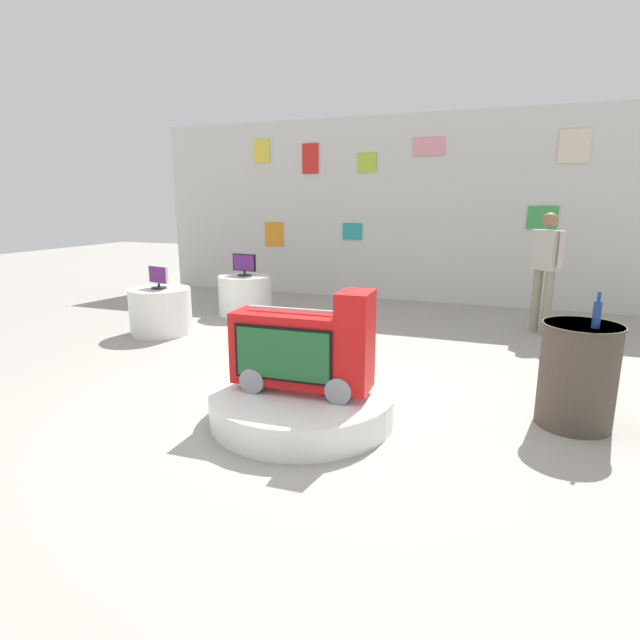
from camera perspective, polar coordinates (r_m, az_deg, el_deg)
ground_plane at (r=4.49m, az=-2.54°, el=-10.16°), size 30.00×30.00×0.00m
back_wall_display at (r=9.39m, az=10.68°, el=12.05°), size 10.11×0.13×3.26m
main_display_pedestal at (r=4.29m, az=-2.03°, el=-9.51°), size 1.53×1.53×0.25m
novelty_firetruck_tv at (r=4.12m, az=-1.81°, el=-3.44°), size 1.15×0.43×0.86m
display_pedestal_left_rear at (r=7.32m, az=-17.46°, el=0.98°), size 0.83×0.83×0.62m
tv_on_left_rear at (r=7.24m, az=-17.72°, el=4.60°), size 0.36×0.21×0.31m
display_pedestal_center_rear at (r=8.28m, az=-8.39°, el=2.81°), size 0.85×0.85×0.62m
tv_on_center_rear at (r=8.21m, az=-8.52°, el=6.17°), size 0.42×0.23×0.35m
side_table_round at (r=4.57m, az=26.96°, el=-5.47°), size 0.60×0.60×0.84m
bottle_on_side_table at (r=4.34m, az=28.68°, el=0.63°), size 0.06×0.06×0.28m
shopper_browsing_near_truck at (r=7.52m, az=24.01°, el=5.79°), size 0.40×0.43×1.64m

